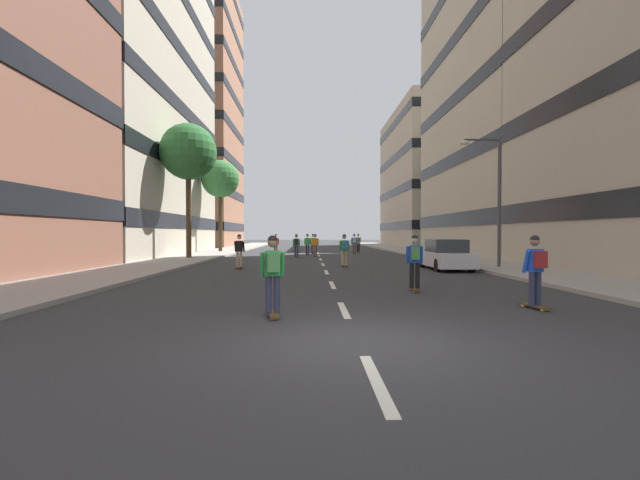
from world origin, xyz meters
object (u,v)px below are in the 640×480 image
object	(u,v)px
skater_8	(276,243)
street_tree_mid	(188,153)
skater_7	(358,242)
skater_2	(273,270)
skater_11	(313,243)
skater_1	(344,248)
parked_car_near	(445,256)
skater_5	(315,244)
street_tree_near	(220,179)
skater_9	(354,242)
skater_3	(536,267)
streetlamp_right	(492,188)
skater_0	(239,250)
skater_6	(296,244)
skater_10	(307,243)
skater_4	(415,259)

from	to	relation	value
skater_8	street_tree_mid	bearing A→B (deg)	-127.99
street_tree_mid	skater_7	world-z (taller)	street_tree_mid
skater_2	skater_11	distance (m)	28.64
skater_1	skater_8	size ratio (longest dim) A/B	1.00
parked_car_near	skater_5	xyz separation A→B (m)	(-6.37, 12.36, 0.29)
street_tree_near	skater_9	size ratio (longest dim) A/B	4.84
skater_3	skater_11	world-z (taller)	same
streetlamp_right	skater_0	world-z (taller)	streetlamp_right
skater_6	skater_1	bearing A→B (deg)	-71.97
skater_3	street_tree_near	bearing A→B (deg)	113.89
skater_10	skater_9	bearing A→B (deg)	28.80
skater_9	skater_6	bearing A→B (deg)	-127.81
skater_7	skater_9	world-z (taller)	same
street_tree_near	skater_2	xyz separation A→B (m)	(7.59, -32.01, -5.91)
skater_8	skater_9	distance (m)	6.96
parked_car_near	skater_1	world-z (taller)	skater_1
streetlamp_right	skater_8	size ratio (longest dim) A/B	3.65
skater_0	skater_2	bearing A→B (deg)	-77.89
parked_car_near	skater_11	bearing A→B (deg)	111.67
streetlamp_right	skater_2	bearing A→B (deg)	-129.21
skater_9	skater_8	bearing A→B (deg)	-171.83
skater_3	skater_10	bearing A→B (deg)	102.01
skater_5	skater_8	bearing A→B (deg)	132.95
parked_car_near	skater_1	size ratio (longest dim) A/B	2.47
streetlamp_right	skater_5	size ratio (longest dim) A/B	3.65
skater_4	skater_9	world-z (taller)	same
skater_9	skater_11	xyz separation A→B (m)	(-3.69, -0.56, 0.00)
skater_2	skater_6	bearing A→B (deg)	90.33
skater_6	skater_9	bearing A→B (deg)	52.19
skater_8	skater_10	size ratio (longest dim) A/B	1.00
skater_6	skater_11	distance (m)	5.98
street_tree_mid	skater_3	xyz separation A→B (m)	(13.81, -20.28, -6.43)
skater_9	skater_10	size ratio (longest dim) A/B	1.00
streetlamp_right	skater_7	world-z (taller)	streetlamp_right
parked_car_near	street_tree_near	xyz separation A→B (m)	(-15.24, 19.77, 6.22)
skater_0	skater_1	size ratio (longest dim) A/B	1.00
streetlamp_right	street_tree_near	bearing A→B (deg)	131.86
street_tree_mid	skater_4	size ratio (longest dim) A/B	5.23
skater_2	skater_4	xyz separation A→B (m)	(4.11, 4.10, 0.00)
skater_8	skater_2	bearing A→B (deg)	-85.83
skater_2	skater_1	bearing A→B (deg)	79.05
skater_4	skater_10	xyz separation A→B (m)	(-3.43, 22.80, -0.03)
skater_0	skater_11	size ratio (longest dim) A/B	1.00
skater_0	skater_5	xyz separation A→B (m)	(4.08, 11.59, 0.00)
streetlamp_right	skater_0	size ratio (longest dim) A/B	3.65
skater_0	skater_7	bearing A→B (deg)	66.79
skater_7	skater_2	bearing A→B (deg)	-99.75
skater_3	skater_0	bearing A→B (deg)	126.50
skater_5	skater_6	world-z (taller)	same
skater_5	skater_6	bearing A→B (deg)	-127.98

